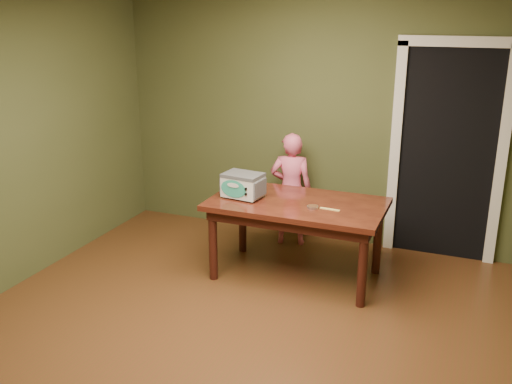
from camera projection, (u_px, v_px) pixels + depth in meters
floor at (223, 354)px, 4.22m from camera, size 5.00×5.00×0.00m
room_shell at (218, 128)px, 3.70m from camera, size 4.52×5.02×2.61m
doorway at (449, 149)px, 5.89m from camera, size 1.10×0.66×2.25m
dining_table at (297, 212)px, 5.27m from camera, size 1.60×0.90×0.75m
toy_oven at (243, 184)px, 5.31m from camera, size 0.40×0.30×0.23m
baking_pan at (313, 207)px, 5.06m from camera, size 0.10×0.10×0.02m
spatula at (330, 209)px, 5.03m from camera, size 0.18×0.04×0.01m
child at (291, 189)px, 6.05m from camera, size 0.50×0.38×1.22m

